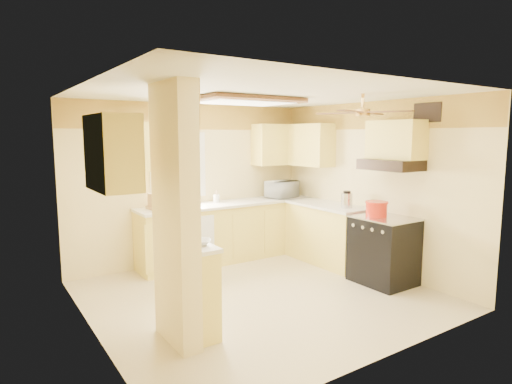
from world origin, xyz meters
TOP-DOWN VIEW (x-y plane):
  - floor at (0.00, 0.00)m, footprint 4.00×4.00m
  - ceiling at (0.00, 0.00)m, footprint 4.00×4.00m
  - wall_back at (0.00, 1.90)m, footprint 4.00×0.00m
  - wall_front at (0.00, -1.90)m, footprint 4.00×0.00m
  - wall_left at (-2.00, 0.00)m, footprint 0.00×3.80m
  - wall_right at (2.00, 0.00)m, footprint 0.00×3.80m
  - wallpaper_border at (0.00, 1.88)m, footprint 4.00×0.02m
  - partition_column at (-1.35, -0.55)m, footprint 0.20×0.70m
  - partition_ledge at (-1.13, -0.55)m, footprint 0.25×0.55m
  - ledge_top at (-1.13, -0.55)m, footprint 0.28×0.58m
  - lower_cabinets_back at (0.50, 1.60)m, footprint 3.00×0.60m
  - lower_cabinets_right at (1.70, 0.60)m, footprint 0.60×1.40m
  - countertop_back at (0.50, 1.59)m, footprint 3.04×0.64m
  - countertop_right at (1.69, 0.60)m, footprint 0.64×1.44m
  - dishwasher_panel at (-0.25, 1.29)m, footprint 0.58×0.02m
  - window at (-0.25, 1.89)m, footprint 0.92×0.02m
  - upper_cab_back_left at (-0.85, 1.72)m, footprint 0.60×0.35m
  - upper_cab_back_right at (1.55, 1.72)m, footprint 0.90×0.35m
  - upper_cab_right at (1.82, 1.25)m, footprint 0.35×1.00m
  - upper_cab_left_wall at (-1.82, -0.25)m, footprint 0.35×0.75m
  - upper_cab_over_stove at (1.82, -0.55)m, footprint 0.35×0.76m
  - stove at (1.67, -0.55)m, footprint 0.68×0.77m
  - range_hood at (1.74, -0.55)m, footprint 0.50×0.76m
  - poster_menu at (-1.24, -0.55)m, footprint 0.02×0.42m
  - poster_nashville at (-1.24, -0.55)m, footprint 0.02×0.42m
  - ceiling_light_panel at (0.10, 0.50)m, footprint 1.35×0.95m
  - ceiling_fan at (1.00, -0.70)m, footprint 1.15×1.15m
  - vent_grate at (1.98, -0.90)m, footprint 0.02×0.40m
  - microwave at (1.53, 1.56)m, footprint 0.58×0.44m
  - bowl at (-1.10, -0.58)m, footprint 0.27×0.27m
  - dutch_oven at (1.63, -0.44)m, footprint 0.31×0.31m
  - kettle at (1.69, 0.18)m, footprint 0.16×0.16m
  - dish_rack at (-0.63, 1.64)m, footprint 0.43×0.34m
  - utensil_crock at (0.32, 1.71)m, footprint 0.10×0.10m

SIDE VIEW (x-z plane):
  - floor at x=0.00m, z-range 0.00..0.00m
  - dishwasher_panel at x=-0.25m, z-range 0.03..0.83m
  - partition_ledge at x=-1.13m, z-range 0.00..0.90m
  - lower_cabinets_back at x=0.50m, z-range 0.00..0.90m
  - lower_cabinets_right at x=1.70m, z-range 0.00..0.90m
  - stove at x=1.67m, z-range 0.00..0.92m
  - ledge_top at x=-1.13m, z-range 0.90..0.94m
  - countertop_back at x=0.50m, z-range 0.90..0.94m
  - countertop_right at x=1.69m, z-range 0.90..0.94m
  - bowl at x=-1.10m, z-range 0.94..0.99m
  - utensil_crock at x=0.32m, z-range 0.91..1.10m
  - dutch_oven at x=1.63m, z-range 0.92..1.12m
  - dish_rack at x=-0.63m, z-range 0.91..1.14m
  - kettle at x=1.69m, z-range 0.93..1.18m
  - microwave at x=1.53m, z-range 0.94..1.23m
  - poster_nashville at x=-1.24m, z-range 0.92..1.48m
  - wall_back at x=0.00m, z-range -0.75..3.25m
  - wall_front at x=0.00m, z-range -0.75..3.25m
  - wall_left at x=-2.00m, z-range -0.65..3.15m
  - wall_right at x=2.00m, z-range -0.65..3.15m
  - partition_column at x=-1.35m, z-range 0.00..2.50m
  - window at x=-0.25m, z-range 1.04..2.06m
  - range_hood at x=1.74m, z-range 1.55..1.69m
  - upper_cab_back_left at x=-0.85m, z-range 1.50..2.20m
  - upper_cab_back_right at x=1.55m, z-range 1.50..2.20m
  - upper_cab_right at x=1.82m, z-range 1.50..2.20m
  - upper_cab_left_wall at x=-1.82m, z-range 1.50..2.20m
  - poster_menu at x=-1.24m, z-range 1.57..2.14m
  - upper_cab_over_stove at x=1.82m, z-range 1.69..2.21m
  - ceiling_fan at x=1.00m, z-range 2.16..2.42m
  - wallpaper_border at x=0.00m, z-range 2.10..2.50m
  - vent_grate at x=1.98m, z-range 2.17..2.42m
  - ceiling_light_panel at x=0.10m, z-range 2.42..2.49m
  - ceiling at x=0.00m, z-range 2.50..2.50m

